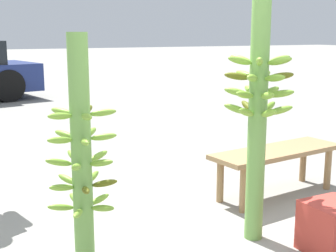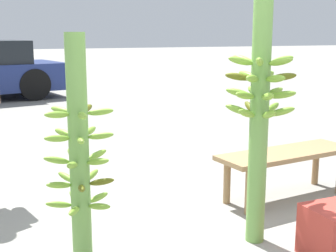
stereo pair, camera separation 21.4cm
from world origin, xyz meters
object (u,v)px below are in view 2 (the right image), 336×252
at_px(market_bench, 286,159).
at_px(banana_stalk_left, 79,153).
at_px(banana_stalk_center, 259,110).
at_px(produce_crate, 334,233).

bearing_deg(market_bench, banana_stalk_left, -173.20).
height_order(banana_stalk_center, produce_crate, banana_stalk_center).
distance_m(banana_stalk_left, banana_stalk_center, 1.19).
relative_size(market_bench, produce_crate, 3.86).
relative_size(banana_stalk_left, banana_stalk_center, 0.82).
xyz_separation_m(banana_stalk_left, market_bench, (1.86, 0.45, -0.34)).
bearing_deg(produce_crate, banana_stalk_left, 158.35).
relative_size(banana_stalk_center, produce_crate, 5.12).
xyz_separation_m(market_bench, produce_crate, (-0.39, -1.03, -0.18)).
xyz_separation_m(banana_stalk_center, market_bench, (0.71, 0.62, -0.56)).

